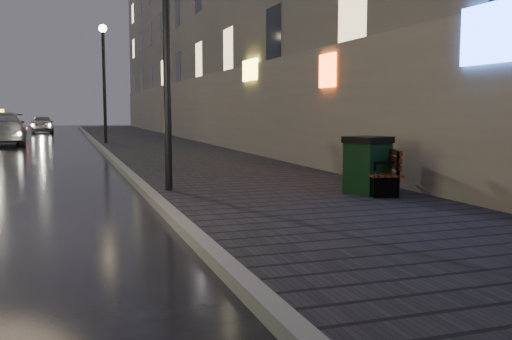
% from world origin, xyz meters
% --- Properties ---
extents(ground, '(120.00, 120.00, 0.00)m').
position_xyz_m(ground, '(0.00, 0.00, 0.00)').
color(ground, black).
rests_on(ground, ground).
extents(sidewalk, '(4.60, 58.00, 0.15)m').
position_xyz_m(sidewalk, '(3.90, 21.00, 0.07)').
color(sidewalk, black).
rests_on(sidewalk, ground).
extents(curb, '(0.20, 58.00, 0.15)m').
position_xyz_m(curb, '(1.50, 21.00, 0.07)').
color(curb, slate).
rests_on(curb, ground).
extents(building_near, '(1.80, 50.00, 13.00)m').
position_xyz_m(building_near, '(7.10, 25.00, 6.50)').
color(building_near, '#605B54').
rests_on(building_near, ground).
extents(lamp_near, '(0.36, 0.36, 5.28)m').
position_xyz_m(lamp_near, '(1.85, 6.00, 3.49)').
color(lamp_near, black).
rests_on(lamp_near, sidewalk).
extents(lamp_far, '(0.36, 0.36, 5.28)m').
position_xyz_m(lamp_far, '(1.85, 22.00, 3.49)').
color(lamp_far, black).
rests_on(lamp_far, sidewalk).
extents(bench, '(0.98, 1.70, 0.82)m').
position_xyz_m(bench, '(5.45, 4.43, 0.56)').
color(bench, black).
rests_on(bench, sidewalk).
extents(trash_bin, '(0.87, 0.87, 1.03)m').
position_xyz_m(trash_bin, '(5.17, 4.41, 0.67)').
color(trash_bin, black).
rests_on(trash_bin, sidewalk).
extents(taxi_mid, '(2.65, 5.50, 1.54)m').
position_xyz_m(taxi_mid, '(-2.75, 24.84, 0.77)').
color(taxi_mid, silver).
rests_on(taxi_mid, ground).
extents(car_far, '(1.66, 3.78, 1.27)m').
position_xyz_m(car_far, '(-1.33, 38.62, 0.63)').
color(car_far, '#929399').
rests_on(car_far, ground).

